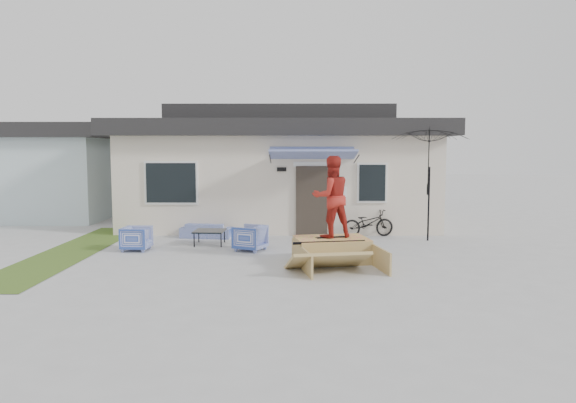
{
  "coord_description": "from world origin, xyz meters",
  "views": [
    {
      "loc": [
        0.35,
        -11.09,
        2.57
      ],
      "look_at": [
        0.3,
        1.8,
        1.3
      ],
      "focal_mm": 32.6,
      "sensor_mm": 36.0,
      "label": 1
    }
  ],
  "objects_px": {
    "skate_ramp": "(332,250)",
    "loveseat": "(207,228)",
    "coffee_table": "(210,237)",
    "bicycle": "(368,220)",
    "armchair_right": "(250,237)",
    "skateboard": "(331,237)",
    "skater": "(331,196)",
    "patio_umbrella": "(429,179)",
    "armchair_left": "(137,237)"
  },
  "relations": [
    {
      "from": "coffee_table",
      "to": "skateboard",
      "type": "bearing_deg",
      "value": -33.77
    },
    {
      "from": "loveseat",
      "to": "bicycle",
      "type": "distance_m",
      "value": 4.79
    },
    {
      "from": "skate_ramp",
      "to": "skateboard",
      "type": "bearing_deg",
      "value": 90.0
    },
    {
      "from": "coffee_table",
      "to": "skater",
      "type": "xyz_separation_m",
      "value": [
        3.14,
        -2.1,
        1.33
      ]
    },
    {
      "from": "skate_ramp",
      "to": "skateboard",
      "type": "relative_size",
      "value": 2.99
    },
    {
      "from": "loveseat",
      "to": "skater",
      "type": "height_order",
      "value": "skater"
    },
    {
      "from": "skate_ramp",
      "to": "loveseat",
      "type": "bearing_deg",
      "value": 125.75
    },
    {
      "from": "coffee_table",
      "to": "bicycle",
      "type": "bearing_deg",
      "value": 16.41
    },
    {
      "from": "armchair_left",
      "to": "coffee_table",
      "type": "bearing_deg",
      "value": -61.51
    },
    {
      "from": "loveseat",
      "to": "skateboard",
      "type": "height_order",
      "value": "skateboard"
    },
    {
      "from": "patio_umbrella",
      "to": "skateboard",
      "type": "bearing_deg",
      "value": -137.06
    },
    {
      "from": "bicycle",
      "to": "loveseat",
      "type": "bearing_deg",
      "value": 78.9
    },
    {
      "from": "armchair_left",
      "to": "skate_ramp",
      "type": "height_order",
      "value": "armchair_left"
    },
    {
      "from": "armchair_left",
      "to": "armchair_right",
      "type": "height_order",
      "value": "armchair_right"
    },
    {
      "from": "skate_ramp",
      "to": "skateboard",
      "type": "xyz_separation_m",
      "value": [
        -0.01,
        0.05,
        0.29
      ]
    },
    {
      "from": "skate_ramp",
      "to": "bicycle",
      "type": "bearing_deg",
      "value": 58.62
    },
    {
      "from": "skater",
      "to": "skate_ramp",
      "type": "bearing_deg",
      "value": 81.57
    },
    {
      "from": "armchair_left",
      "to": "bicycle",
      "type": "relative_size",
      "value": 0.44
    },
    {
      "from": "coffee_table",
      "to": "skater",
      "type": "bearing_deg",
      "value": -33.77
    },
    {
      "from": "coffee_table",
      "to": "skate_ramp",
      "type": "relative_size",
      "value": 0.37
    },
    {
      "from": "armchair_right",
      "to": "coffee_table",
      "type": "distance_m",
      "value": 1.45
    },
    {
      "from": "armchair_left",
      "to": "armchair_right",
      "type": "distance_m",
      "value": 2.91
    },
    {
      "from": "loveseat",
      "to": "armchair_left",
      "type": "xyz_separation_m",
      "value": [
        -1.48,
        -2.01,
        0.05
      ]
    },
    {
      "from": "skater",
      "to": "patio_umbrella",
      "type": "bearing_deg",
      "value": -155.54
    },
    {
      "from": "armchair_left",
      "to": "coffee_table",
      "type": "relative_size",
      "value": 0.86
    },
    {
      "from": "loveseat",
      "to": "skater",
      "type": "distance_m",
      "value": 4.89
    },
    {
      "from": "loveseat",
      "to": "patio_umbrella",
      "type": "xyz_separation_m",
      "value": [
        6.39,
        -0.5,
        1.46
      ]
    },
    {
      "from": "loveseat",
      "to": "armchair_left",
      "type": "height_order",
      "value": "armchair_left"
    },
    {
      "from": "bicycle",
      "to": "armchair_left",
      "type": "bearing_deg",
      "value": 96.14
    },
    {
      "from": "skateboard",
      "to": "skater",
      "type": "relative_size",
      "value": 0.39
    },
    {
      "from": "coffee_table",
      "to": "skate_ramp",
      "type": "xyz_separation_m",
      "value": [
        3.15,
        -2.16,
        0.07
      ]
    },
    {
      "from": "armchair_right",
      "to": "skate_ramp",
      "type": "bearing_deg",
      "value": 80.7
    },
    {
      "from": "patio_umbrella",
      "to": "skate_ramp",
      "type": "xyz_separation_m",
      "value": [
        -2.97,
        -2.83,
        -1.48
      ]
    },
    {
      "from": "armchair_right",
      "to": "patio_umbrella",
      "type": "bearing_deg",
      "value": 131.11
    },
    {
      "from": "skateboard",
      "to": "loveseat",
      "type": "bearing_deg",
      "value": 118.3
    },
    {
      "from": "patio_umbrella",
      "to": "skater",
      "type": "xyz_separation_m",
      "value": [
        -2.98,
        -2.77,
        -0.22
      ]
    },
    {
      "from": "coffee_table",
      "to": "bicycle",
      "type": "relative_size",
      "value": 0.51
    },
    {
      "from": "armchair_left",
      "to": "patio_umbrella",
      "type": "relative_size",
      "value": 0.26
    },
    {
      "from": "armchair_left",
      "to": "bicycle",
      "type": "xyz_separation_m",
      "value": [
        6.26,
        2.17,
        0.16
      ]
    },
    {
      "from": "patio_umbrella",
      "to": "skater",
      "type": "relative_size",
      "value": 1.4
    },
    {
      "from": "armchair_right",
      "to": "skater",
      "type": "height_order",
      "value": "skater"
    },
    {
      "from": "bicycle",
      "to": "patio_umbrella",
      "type": "distance_m",
      "value": 2.14
    },
    {
      "from": "armchair_right",
      "to": "skater",
      "type": "relative_size",
      "value": 0.39
    },
    {
      "from": "armchair_right",
      "to": "skater",
      "type": "xyz_separation_m",
      "value": [
        1.98,
        -1.26,
        1.16
      ]
    },
    {
      "from": "armchair_left",
      "to": "skater",
      "type": "bearing_deg",
      "value": -101.77
    },
    {
      "from": "patio_umbrella",
      "to": "coffee_table",
      "type": "bearing_deg",
      "value": -173.76
    },
    {
      "from": "coffee_table",
      "to": "bicycle",
      "type": "xyz_separation_m",
      "value": [
        4.52,
        1.33,
        0.3
      ]
    },
    {
      "from": "armchair_right",
      "to": "loveseat",
      "type": "bearing_deg",
      "value": -120.44
    },
    {
      "from": "coffee_table",
      "to": "loveseat",
      "type": "bearing_deg",
      "value": 102.83
    },
    {
      "from": "patio_umbrella",
      "to": "skater",
      "type": "bearing_deg",
      "value": -137.06
    }
  ]
}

